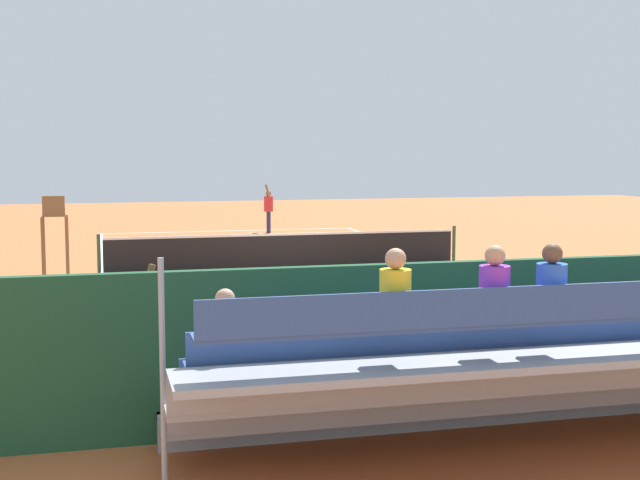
# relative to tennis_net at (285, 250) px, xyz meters

# --- Properties ---
(ground_plane) EXTENTS (60.00, 60.00, 0.00)m
(ground_plane) POSITION_rel_tennis_net_xyz_m (0.00, 0.00, -0.50)
(ground_plane) COLOR #BC6033
(court_line_markings) EXTENTS (10.10, 22.20, 0.01)m
(court_line_markings) POSITION_rel_tennis_net_xyz_m (0.00, -0.04, -0.50)
(court_line_markings) COLOR white
(court_line_markings) RESTS_ON ground
(tennis_net) EXTENTS (10.30, 0.10, 1.07)m
(tennis_net) POSITION_rel_tennis_net_xyz_m (0.00, 0.00, 0.00)
(tennis_net) COLOR black
(tennis_net) RESTS_ON ground
(backdrop_wall) EXTENTS (18.00, 0.16, 2.00)m
(backdrop_wall) POSITION_rel_tennis_net_xyz_m (0.00, 14.00, 0.50)
(backdrop_wall) COLOR #1E4C2D
(backdrop_wall) RESTS_ON ground
(bleacher_stand) EXTENTS (9.06, 2.40, 2.48)m
(bleacher_stand) POSITION_rel_tennis_net_xyz_m (0.08, 15.40, 0.45)
(bleacher_stand) COLOR #9EA0A5
(bleacher_stand) RESTS_ON ground
(umpire_chair) EXTENTS (0.67, 0.67, 2.14)m
(umpire_chair) POSITION_rel_tennis_net_xyz_m (6.20, 0.34, 0.81)
(umpire_chair) COLOR brown
(umpire_chair) RESTS_ON ground
(courtside_bench) EXTENTS (1.80, 0.40, 0.93)m
(courtside_bench) POSITION_rel_tennis_net_xyz_m (-1.62, 13.27, 0.06)
(courtside_bench) COLOR #234C2D
(courtside_bench) RESTS_ON ground
(equipment_bag) EXTENTS (0.90, 0.36, 0.36)m
(equipment_bag) POSITION_rel_tennis_net_xyz_m (-0.07, 13.40, -0.32)
(equipment_bag) COLOR #334C8C
(equipment_bag) RESTS_ON ground
(tennis_player) EXTENTS (0.45, 0.56, 1.93)m
(tennis_player) POSITION_rel_tennis_net_xyz_m (-1.40, -9.81, 0.51)
(tennis_player) COLOR navy
(tennis_player) RESTS_ON ground
(tennis_racket) EXTENTS (0.52, 0.51, 0.03)m
(tennis_racket) POSITION_rel_tennis_net_xyz_m (-0.64, -9.64, -0.49)
(tennis_racket) COLOR black
(tennis_racket) RESTS_ON ground
(tennis_ball_near) EXTENTS (0.07, 0.07, 0.07)m
(tennis_ball_near) POSITION_rel_tennis_net_xyz_m (-2.36, -9.30, -0.47)
(tennis_ball_near) COLOR #CCDB33
(tennis_ball_near) RESTS_ON ground
(tennis_ball_far) EXTENTS (0.07, 0.07, 0.07)m
(tennis_ball_far) POSITION_rel_tennis_net_xyz_m (0.47, -9.15, -0.47)
(tennis_ball_far) COLOR #CCDB33
(tennis_ball_far) RESTS_ON ground
(line_judge) EXTENTS (0.42, 0.55, 1.93)m
(line_judge) POSITION_rel_tennis_net_xyz_m (4.46, 12.94, 0.51)
(line_judge) COLOR #232328
(line_judge) RESTS_ON ground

